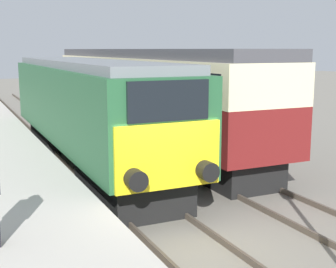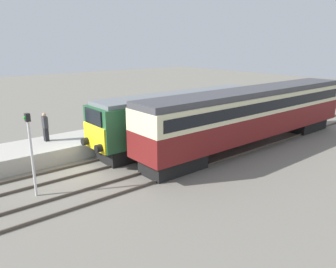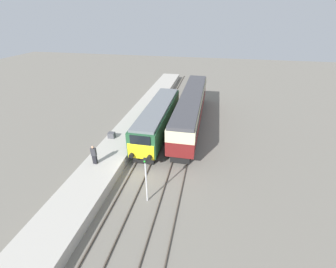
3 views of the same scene
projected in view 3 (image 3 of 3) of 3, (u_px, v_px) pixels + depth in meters
name	position (u px, v px, depth m)	size (l,w,h in m)	color
ground_plane	(140.00, 171.00, 20.71)	(120.00, 120.00, 0.00)	slate
platform_left	(134.00, 125.00, 27.95)	(3.50, 50.00, 0.93)	#B7B2A8
rails_near_track	(154.00, 143.00, 24.98)	(1.51, 60.00, 0.14)	#4C4238
rails_far_track	(184.00, 146.00, 24.39)	(1.50, 60.00, 0.14)	#4C4238
locomotive	(158.00, 119.00, 25.90)	(2.70, 13.71, 3.66)	black
passenger_carriage	(191.00, 106.00, 28.17)	(2.75, 18.66, 4.03)	black
person_on_platform	(94.00, 155.00, 19.71)	(0.44, 0.26, 1.82)	black
signal_post	(146.00, 177.00, 16.30)	(0.24, 0.28, 3.96)	silver
luggage_crate	(112.00, 135.00, 24.13)	(0.70, 0.56, 0.60)	#4C4C51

